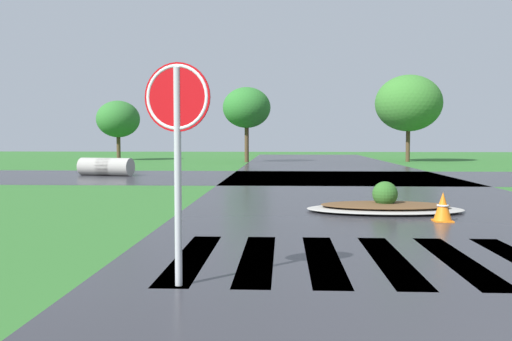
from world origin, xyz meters
TOP-DOWN VIEW (x-y plane):
  - asphalt_roadway at (0.00, 10.00)m, footprint 9.27×80.00m
  - asphalt_cross_road at (0.00, 19.82)m, footprint 90.00×8.34m
  - crosswalk_stripes at (0.00, 4.37)m, footprint 7.65×3.21m
  - stop_sign at (-3.51, 2.90)m, footprint 0.75×0.18m
  - median_island at (-0.08, 9.26)m, footprint 3.47×1.79m
  - drainage_pipe_stack at (-10.00, 20.43)m, footprint 2.51×1.33m
  - traffic_cone at (0.79, 7.85)m, footprint 0.37×0.37m
  - background_treeline at (5.61, 34.68)m, footprint 35.49×6.01m

SIDE VIEW (x-z plane):
  - asphalt_roadway at x=0.00m, z-range 0.00..0.01m
  - asphalt_cross_road at x=0.00m, z-range 0.00..0.01m
  - crosswalk_stripes at x=0.00m, z-range 0.00..0.01m
  - median_island at x=-0.08m, z-range -0.21..0.47m
  - traffic_cone at x=0.79m, z-range -0.01..0.57m
  - drainage_pipe_stack at x=-10.00m, z-range 0.00..0.77m
  - stop_sign at x=-3.51m, z-range 0.60..3.08m
  - background_treeline at x=5.61m, z-range 0.62..6.48m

